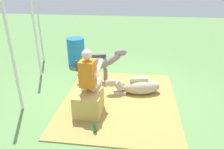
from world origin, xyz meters
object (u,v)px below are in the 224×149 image
at_px(soda_bottle, 95,127).
at_px(tent_pole_mid, 35,31).
at_px(tent_pole_right, 39,23).
at_px(person_seated, 90,77).
at_px(pony_standing, 98,63).
at_px(hay_bale, 89,103).
at_px(pony_lying, 138,87).
at_px(water_barrel, 76,51).
at_px(tent_pole_left, 12,52).

relative_size(soda_bottle, tent_pole_mid, 0.10).
bearing_deg(tent_pole_right, soda_bottle, -144.54).
xyz_separation_m(person_seated, pony_standing, (1.36, 0.10, -0.22)).
distance_m(hay_bale, tent_pole_mid, 2.74).
xyz_separation_m(hay_bale, pony_lying, (1.00, -0.98, -0.06)).
bearing_deg(pony_standing, soda_bottle, -171.27).
bearing_deg(water_barrel, tent_pole_mid, 142.36).
height_order(tent_pole_left, tent_pole_right, same).
bearing_deg(tent_pole_mid, water_barrel, -37.64).
height_order(person_seated, pony_standing, person_seated).
bearing_deg(tent_pole_right, person_seated, -140.60).
bearing_deg(tent_pole_right, tent_pole_left, -164.86).
height_order(hay_bale, pony_standing, pony_standing).
relative_size(pony_lying, tent_pole_mid, 0.53).
height_order(pony_lying, tent_pole_mid, tent_pole_mid).
bearing_deg(hay_bale, tent_pole_mid, 46.13).
bearing_deg(hay_bale, pony_lying, -44.35).
bearing_deg(pony_standing, person_seated, -175.97).
distance_m(pony_standing, pony_lying, 1.24).
relative_size(soda_bottle, water_barrel, 0.28).
bearing_deg(tent_pole_left, pony_standing, -42.43).
relative_size(tent_pole_left, tent_pole_mid, 1.00).
relative_size(tent_pole_left, tent_pole_right, 1.00).
distance_m(hay_bale, pony_lying, 1.40).
xyz_separation_m(hay_bale, person_seated, (0.17, -0.01, 0.52)).
height_order(water_barrel, tent_pole_right, tent_pole_right).
height_order(person_seated, tent_pole_mid, tent_pole_mid).
height_order(pony_lying, water_barrel, water_barrel).
distance_m(soda_bottle, tent_pole_mid, 3.33).
xyz_separation_m(pony_lying, tent_pole_mid, (0.76, 2.81, 1.09)).
height_order(soda_bottle, tent_pole_right, tent_pole_right).
xyz_separation_m(pony_standing, soda_bottle, (-2.10, -0.32, -0.43)).
relative_size(pony_lying, tent_pole_left, 0.53).
distance_m(pony_standing, tent_pole_right, 2.70).
relative_size(water_barrel, tent_pole_right, 0.34).
height_order(pony_lying, tent_pole_left, tent_pole_left).
bearing_deg(pony_standing, tent_pole_mid, 82.30).
relative_size(person_seated, tent_pole_left, 0.54).
bearing_deg(tent_pole_mid, pony_standing, -97.70).
distance_m(hay_bale, pony_standing, 1.56).
distance_m(person_seated, water_barrel, 2.84).
xyz_separation_m(pony_lying, tent_pole_right, (1.94, 3.24, 1.09)).
xyz_separation_m(pony_lying, tent_pole_left, (-0.99, 2.45, 1.09)).
xyz_separation_m(pony_standing, tent_pole_right, (1.41, 2.18, 0.73)).
bearing_deg(tent_pole_right, pony_lying, -120.88).
height_order(person_seated, pony_lying, person_seated).
bearing_deg(tent_pole_mid, soda_bottle, -138.47).
height_order(water_barrel, tent_pole_mid, tent_pole_mid).
height_order(person_seated, tent_pole_left, tent_pole_left).
height_order(pony_lying, soda_bottle, pony_lying).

